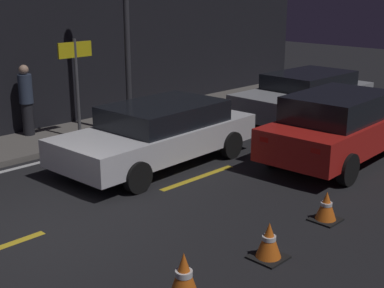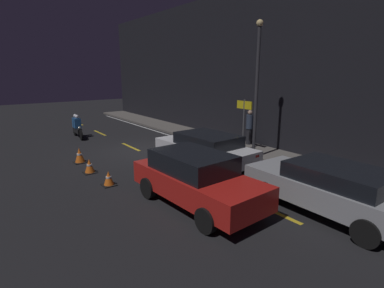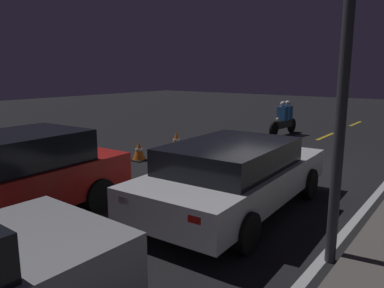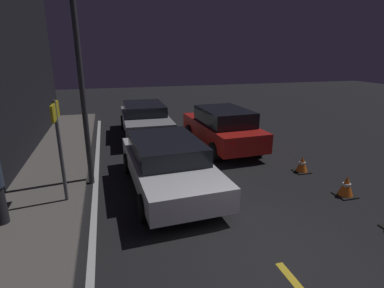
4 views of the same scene
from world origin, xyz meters
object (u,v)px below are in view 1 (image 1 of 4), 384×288
Objects in this scene: traffic_cone_mid at (269,241)px; shop_sign at (76,69)px; traffic_cone_far at (326,207)px; traffic_cone_near at (184,277)px; pedestrian at (26,100)px; sedan_white at (159,132)px; street_lamp at (126,7)px; hatchback_silver at (305,95)px; taxi_red at (340,125)px.

shop_sign is (1.44, 6.78, 1.55)m from traffic_cone_mid.
shop_sign reaches higher than traffic_cone_far.
traffic_cone_near is 1.58m from traffic_cone_mid.
traffic_cone_near is 8.23m from pedestrian.
traffic_cone_mid is (-1.76, -4.24, -0.44)m from sedan_white.
shop_sign is 0.42× the size of street_lamp.
shop_sign reaches higher than traffic_cone_mid.
traffic_cone_near is 0.37× the size of pedestrian.
traffic_cone_mid is at bearing 30.66° from hatchback_silver.
hatchback_silver is 7.55m from pedestrian.
taxi_red is at bearing 45.50° from hatchback_silver.
pedestrian is at bearing 137.46° from street_lamp.
traffic_cone_near is at bearing 179.97° from traffic_cone_far.
taxi_red is 4.92m from traffic_cone_mid.
traffic_cone_far is 0.09× the size of street_lamp.
traffic_cone_far is at bearing -98.30° from street_lamp.
traffic_cone_mid is 0.10× the size of street_lamp.
traffic_cone_mid is (-7.25, -4.15, -0.48)m from hatchback_silver.
shop_sign reaches higher than pedestrian.
street_lamp is at bearing -24.60° from shop_sign.
pedestrian is 0.30× the size of street_lamp.
hatchback_silver is at bearing 24.67° from traffic_cone_near.
shop_sign is (-0.25, 6.68, 1.57)m from traffic_cone_far.
pedestrian is (2.31, 7.86, 0.71)m from traffic_cone_near.
traffic_cone_near is (-6.21, -1.47, -0.49)m from taxi_red.
pedestrian reaches higher than traffic_cone_mid.
hatchback_silver is at bearing -24.30° from street_lamp.
pedestrian is at bearing 121.12° from shop_sign.
street_lamp is (1.86, -1.70, 2.21)m from pedestrian.
shop_sign is 1.90m from street_lamp.
sedan_white is 2.79m from shop_sign.
taxi_red is 2.48× the size of pedestrian.
hatchback_silver is 5.69m from street_lamp.
pedestrian is at bearing 96.94° from traffic_cone_far.
shop_sign is at bearing 65.66° from traffic_cone_near.
street_lamp is at bearing -42.54° from pedestrian.
traffic_cone_mid is at bearing -176.69° from traffic_cone_far.
shop_sign is at bearing 155.40° from street_lamp.
hatchback_silver is 6.90m from traffic_cone_far.
traffic_cone_near is at bearing -124.09° from street_lamp.
traffic_cone_far is 0.29× the size of pedestrian.
taxi_red reaches higher than traffic_cone_mid.
traffic_cone_mid is 7.11m from shop_sign.
traffic_cone_near is 7.49m from shop_sign.
hatchback_silver is at bearing -24.36° from shop_sign.
hatchback_silver is 9.73m from traffic_cone_near.
sedan_white reaches higher than traffic_cone_mid.
street_lamp is (-2.05, 4.69, 2.43)m from taxi_red.
hatchback_silver is at bearing 36.11° from traffic_cone_far.
traffic_cone_mid is 0.31× the size of pedestrian.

